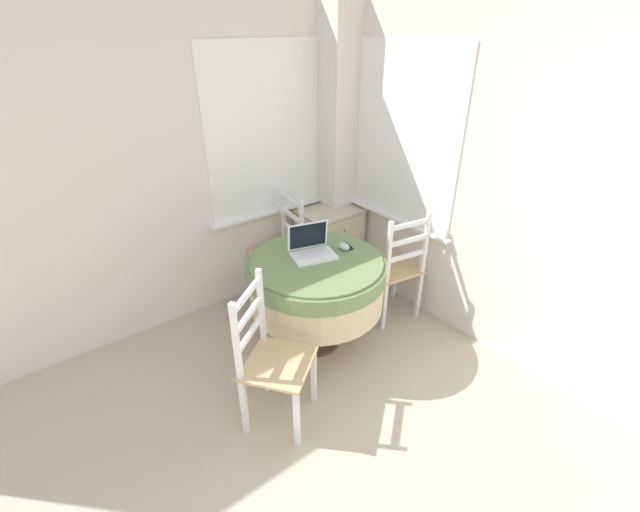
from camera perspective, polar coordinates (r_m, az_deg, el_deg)
corner_room_shell at (r=2.97m, az=3.92°, el=8.49°), size 4.26×4.90×2.55m
round_dining_table at (r=3.22m, az=-0.49°, el=-3.22°), size 1.04×1.04×0.77m
laptop at (r=3.18m, az=-1.13°, el=0.98°), size 0.37×0.32×0.23m
computer_mouse at (r=3.27m, az=3.24°, el=1.27°), size 0.07×0.10×0.05m
cell_phone at (r=3.31m, az=3.71°, el=1.24°), size 0.07×0.11×0.01m
dining_chair_near_back_window at (r=3.91m, az=-5.25°, el=0.63°), size 0.44×0.46×1.00m
dining_chair_near_right_window at (r=3.67m, az=10.00°, el=-1.69°), size 0.48×0.46×1.00m
dining_chair_camera_near at (r=2.73m, az=-6.49°, el=-13.60°), size 0.57×0.57×1.00m
corner_cabinet at (r=4.25m, az=1.28°, el=1.65°), size 0.58×0.46×0.73m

